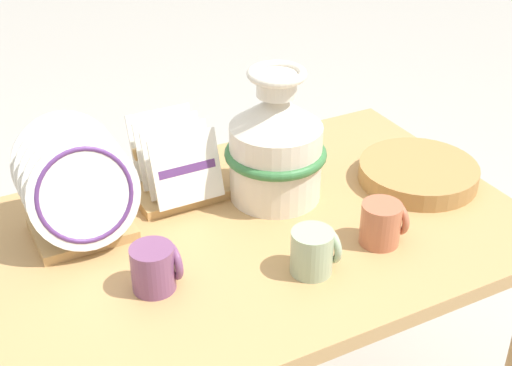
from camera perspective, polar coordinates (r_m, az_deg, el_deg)
display_table at (r=1.59m, az=-0.00°, el=-5.97°), size 1.15×0.77×0.65m
ceramic_vase at (r=1.59m, az=1.59°, el=3.11°), size 0.23×0.23×0.31m
dish_rack_round_plates at (r=1.51m, az=-14.04°, el=-0.85°), size 0.23×0.22×0.24m
dish_rack_square_plates at (r=1.64m, az=-6.46°, el=0.83°), size 0.20×0.20×0.18m
wicker_charger_stack at (r=1.74m, az=12.84°, el=0.80°), size 0.28×0.28×0.04m
mug_sage_glaze at (r=1.40m, az=4.65°, el=-5.46°), size 0.09×0.08×0.09m
mug_plum_glaze at (r=1.37m, az=-8.06°, el=-6.71°), size 0.09×0.08×0.09m
mug_terracotta_glaze at (r=1.50m, az=10.08°, el=-3.17°), size 0.09×0.08×0.09m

